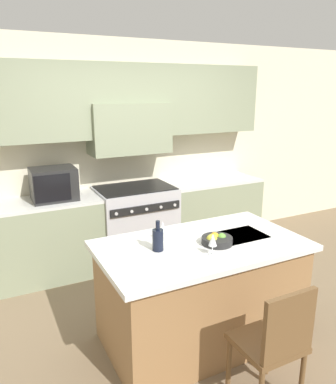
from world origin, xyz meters
name	(u,v)px	position (x,y,z in m)	size (l,w,h in m)	color
ground_plane	(201,325)	(0.00, 0.00, 0.00)	(10.00, 10.00, 0.00)	#7A664C
back_cabinetry	(125,132)	(0.00, 1.86, 1.60)	(10.00, 0.46, 2.70)	beige
back_counter	(135,224)	(0.00, 1.61, 0.46)	(3.57, 0.62, 0.91)	gray
range_stove	(136,224)	(0.00, 1.59, 0.47)	(0.94, 0.70, 0.95)	#B7B7BC
microwave	(54,184)	(-0.95, 1.61, 1.09)	(0.48, 0.38, 0.36)	black
kitchen_island	(201,291)	(-0.10, -0.14, 0.45)	(1.70, 0.97, 0.89)	olive
island_chair	(275,341)	(-0.05, -0.98, 0.52)	(0.42, 0.40, 0.91)	brown
wine_bottle	(158,239)	(-0.48, -0.10, 0.98)	(0.09, 0.09, 0.24)	black
wine_glass_near	(213,241)	(-0.15, -0.36, 1.01)	(0.06, 0.06, 0.17)	white
wine_glass_far	(163,228)	(-0.37, 0.05, 1.01)	(0.06, 0.06, 0.17)	white
fruit_bowl	(216,240)	(-0.01, -0.20, 0.93)	(0.25, 0.25, 0.09)	black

